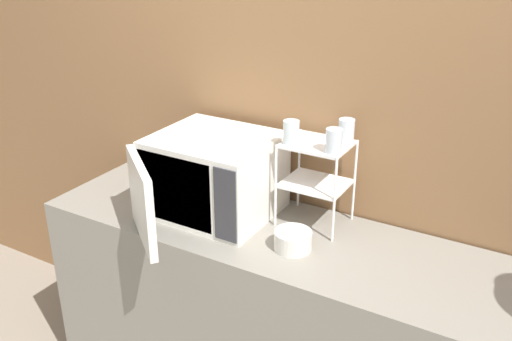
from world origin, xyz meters
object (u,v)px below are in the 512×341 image
glass_front_left (291,132)px  bowl (293,240)px  microwave (212,176)px  glass_back_right (346,131)px  dish_rack (316,166)px  glass_front_right (334,141)px

glass_front_left → bowl: bearing=-58.6°
microwave → glass_back_right: size_ratio=7.43×
dish_rack → bowl: (0.02, -0.23, -0.21)m
glass_front_right → bowl: (-0.07, -0.17, -0.36)m
glass_front_left → glass_back_right: 0.21m
glass_back_right → bowl: 0.47m
glass_back_right → bowl: bearing=-103.9°
glass_front_left → bowl: glass_front_left is taller
glass_front_right → bowl: size_ratio=0.65×
microwave → bowl: (0.43, -0.09, -0.13)m
dish_rack → glass_back_right: glass_back_right is taller
bowl → glass_front_left: bearing=121.4°
dish_rack → microwave: bearing=-161.5°
dish_rack → glass_front_right: bearing=-34.6°
glass_front_left → glass_back_right: (0.18, 0.12, 0.00)m
dish_rack → glass_front_left: glass_front_left is taller
glass_back_right → glass_front_right: 0.13m
bowl → glass_front_right: bearing=65.9°
glass_back_right → glass_front_right: size_ratio=1.00×
dish_rack → glass_back_right: 0.18m
glass_back_right → bowl: glass_back_right is taller
dish_rack → glass_front_left: (-0.09, -0.06, 0.15)m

